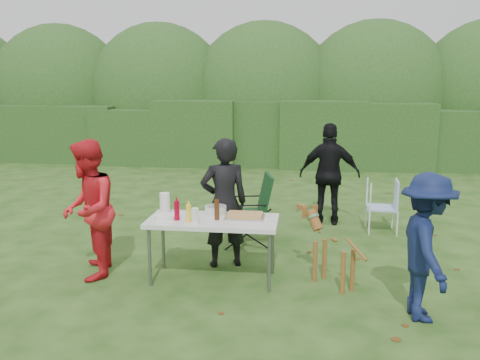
# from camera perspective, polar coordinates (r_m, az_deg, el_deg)

# --- Properties ---
(ground) EXTENTS (80.00, 80.00, 0.00)m
(ground) POSITION_cam_1_polar(r_m,az_deg,el_deg) (6.27, -4.87, -10.56)
(ground) COLOR #1E4211
(hedge_row) EXTENTS (22.00, 1.40, 1.70)m
(hedge_row) POSITION_cam_1_polar(r_m,az_deg,el_deg) (13.81, 2.11, 5.22)
(hedge_row) COLOR #23471C
(hedge_row) RESTS_ON ground
(shrub_backdrop) EXTENTS (20.00, 2.60, 3.20)m
(shrub_backdrop) POSITION_cam_1_polar(r_m,az_deg,el_deg) (15.35, 2.69, 8.65)
(shrub_backdrop) COLOR #3D6628
(shrub_backdrop) RESTS_ON ground
(folding_table) EXTENTS (1.50, 0.70, 0.74)m
(folding_table) POSITION_cam_1_polar(r_m,az_deg,el_deg) (5.90, -3.08, -4.89)
(folding_table) COLOR silver
(folding_table) RESTS_ON ground
(person_cook) EXTENTS (0.69, 0.57, 1.63)m
(person_cook) POSITION_cam_1_polar(r_m,az_deg,el_deg) (6.31, -1.79, -2.59)
(person_cook) COLOR black
(person_cook) RESTS_ON ground
(person_red_jacket) EXTENTS (0.82, 0.94, 1.65)m
(person_red_jacket) POSITION_cam_1_polar(r_m,az_deg,el_deg) (6.22, -16.69, -3.20)
(person_red_jacket) COLOR red
(person_red_jacket) RESTS_ON ground
(person_black_puffy) EXTENTS (0.98, 0.45, 1.64)m
(person_black_puffy) POSITION_cam_1_polar(r_m,az_deg,el_deg) (8.27, 10.03, 0.64)
(person_black_puffy) COLOR black
(person_black_puffy) RESTS_ON ground
(child) EXTENTS (0.60, 0.98, 1.46)m
(child) POSITION_cam_1_polar(r_m,az_deg,el_deg) (5.27, 20.19, -7.09)
(child) COLOR #101A41
(child) RESTS_ON ground
(dog) EXTENTS (0.86, 0.88, 0.84)m
(dog) POSITION_cam_1_polar(r_m,az_deg,el_deg) (5.89, 10.49, -7.83)
(dog) COLOR brown
(dog) RESTS_ON ground
(camping_chair) EXTENTS (0.76, 0.76, 1.02)m
(camping_chair) POSITION_cam_1_polar(r_m,az_deg,el_deg) (7.21, 1.02, -3.31)
(camping_chair) COLOR #113718
(camping_chair) RESTS_ON ground
(lawn_chair) EXTENTS (0.52, 0.52, 0.82)m
(lawn_chair) POSITION_cam_1_polar(r_m,az_deg,el_deg) (8.12, 15.64, -2.77)
(lawn_chair) COLOR #4A81CA
(lawn_chair) RESTS_ON ground
(food_tray) EXTENTS (0.45, 0.30, 0.02)m
(food_tray) POSITION_cam_1_polar(r_m,az_deg,el_deg) (5.92, 0.56, -4.19)
(food_tray) COLOR #B7B7BA
(food_tray) RESTS_ON folding_table
(focaccia_bread) EXTENTS (0.40, 0.26, 0.04)m
(focaccia_bread) POSITION_cam_1_polar(r_m,az_deg,el_deg) (5.91, 0.56, -3.93)
(focaccia_bread) COLOR tan
(focaccia_bread) RESTS_ON food_tray
(mustard_bottle) EXTENTS (0.06, 0.06, 0.20)m
(mustard_bottle) POSITION_cam_1_polar(r_m,az_deg,el_deg) (5.77, -5.78, -3.74)
(mustard_bottle) COLOR yellow
(mustard_bottle) RESTS_ON folding_table
(ketchup_bottle) EXTENTS (0.06, 0.06, 0.22)m
(ketchup_bottle) POSITION_cam_1_polar(r_m,az_deg,el_deg) (5.85, -7.10, -3.45)
(ketchup_bottle) COLOR #99001B
(ketchup_bottle) RESTS_ON folding_table
(beer_bottle) EXTENTS (0.06, 0.06, 0.24)m
(beer_bottle) POSITION_cam_1_polar(r_m,az_deg,el_deg) (5.83, -2.63, -3.33)
(beer_bottle) COLOR #47230F
(beer_bottle) RESTS_ON folding_table
(paper_towel_roll) EXTENTS (0.12, 0.12, 0.26)m
(paper_towel_roll) POSITION_cam_1_polar(r_m,az_deg,el_deg) (6.12, -8.44, -2.64)
(paper_towel_roll) COLOR white
(paper_towel_roll) RESTS_ON folding_table
(cup_stack) EXTENTS (0.08, 0.08, 0.18)m
(cup_stack) POSITION_cam_1_polar(r_m,az_deg,el_deg) (5.69, -5.05, -4.05)
(cup_stack) COLOR white
(cup_stack) RESTS_ON folding_table
(pasta_bowl) EXTENTS (0.26, 0.26, 0.10)m
(pasta_bowl) POSITION_cam_1_polar(r_m,az_deg,el_deg) (6.08, -2.76, -3.39)
(pasta_bowl) COLOR silver
(pasta_bowl) RESTS_ON folding_table
(plate_stack) EXTENTS (0.24, 0.24, 0.05)m
(plate_stack) POSITION_cam_1_polar(r_m,az_deg,el_deg) (5.93, -8.39, -4.13)
(plate_stack) COLOR white
(plate_stack) RESTS_ON folding_table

